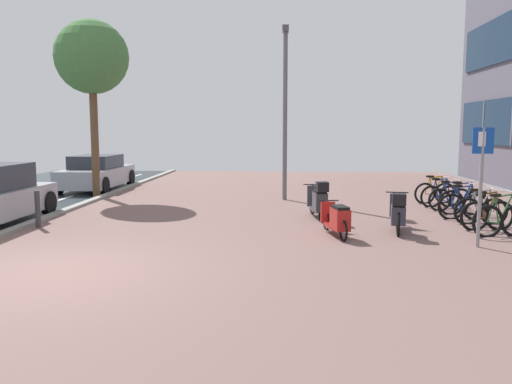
# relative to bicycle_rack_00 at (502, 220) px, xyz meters

# --- Properties ---
(ground) EXTENTS (21.00, 40.00, 0.13)m
(ground) POSITION_rel_bicycle_rack_00_xyz_m (-6.95, -3.31, -0.38)
(ground) COLOR #1F282D
(bicycle_rack_00) EXTENTS (1.38, 0.47, 1.00)m
(bicycle_rack_00) POSITION_rel_bicycle_rack_00_xyz_m (0.00, 0.00, 0.00)
(bicycle_rack_00) COLOR black
(bicycle_rack_00) RESTS_ON ground
(bicycle_rack_01) EXTENTS (1.31, 0.48, 0.97)m
(bicycle_rack_01) POSITION_rel_bicycle_rack_00_xyz_m (-0.04, 0.71, -0.01)
(bicycle_rack_01) COLOR black
(bicycle_rack_01) RESTS_ON ground
(bicycle_rack_02) EXTENTS (1.31, 0.48, 0.94)m
(bicycle_rack_02) POSITION_rel_bicycle_rack_00_xyz_m (0.08, 1.42, -0.02)
(bicycle_rack_02) COLOR black
(bicycle_rack_02) RESTS_ON ground
(bicycle_rack_03) EXTENTS (1.31, 0.48, 0.96)m
(bicycle_rack_03) POSITION_rel_bicycle_rack_00_xyz_m (-0.10, 2.13, -0.01)
(bicycle_rack_03) COLOR black
(bicycle_rack_03) RESTS_ON ground
(bicycle_rack_04) EXTENTS (1.34, 0.48, 0.97)m
(bicycle_rack_04) POSITION_rel_bicycle_rack_00_xyz_m (0.13, 2.84, -0.01)
(bicycle_rack_04) COLOR black
(bicycle_rack_04) RESTS_ON ground
(bicycle_rack_05) EXTENTS (1.26, 0.48, 0.92)m
(bicycle_rack_05) POSITION_rel_bicycle_rack_00_xyz_m (0.01, 3.55, -0.03)
(bicycle_rack_05) COLOR black
(bicycle_rack_05) RESTS_ON ground
(bicycle_rack_06) EXTENTS (1.24, 0.48, 0.93)m
(bicycle_rack_06) POSITION_rel_bicycle_rack_00_xyz_m (-0.06, 4.26, -0.02)
(bicycle_rack_06) COLOR black
(bicycle_rack_06) RESTS_ON ground
(bicycle_rack_07) EXTENTS (1.32, 0.48, 0.94)m
(bicycle_rack_07) POSITION_rel_bicycle_rack_00_xyz_m (-0.02, 4.97, -0.02)
(bicycle_rack_07) COLOR black
(bicycle_rack_07) RESTS_ON ground
(scooter_near) EXTENTS (0.66, 1.65, 0.72)m
(scooter_near) POSITION_rel_bicycle_rack_00_xyz_m (-3.54, -0.23, 0.02)
(scooter_near) COLOR black
(scooter_near) RESTS_ON ground
(scooter_mid) EXTENTS (0.59, 1.74, 1.03)m
(scooter_mid) POSITION_rel_bicycle_rack_00_xyz_m (-3.80, 1.94, 0.11)
(scooter_mid) COLOR black
(scooter_mid) RESTS_ON ground
(scooter_far) EXTENTS (0.63, 1.81, 0.95)m
(scooter_far) POSITION_rel_bicycle_rack_00_xyz_m (-2.14, 0.32, 0.08)
(scooter_far) COLOR black
(scooter_far) RESTS_ON ground
(parked_car_far) EXTENTS (1.85, 4.14, 1.30)m
(parked_car_far) POSITION_rel_bicycle_rack_00_xyz_m (-11.85, 8.09, 0.27)
(parked_car_far) COLOR #A4A4AF
(parked_car_far) RESTS_ON ground
(parking_sign) EXTENTS (0.40, 0.07, 2.33)m
(parking_sign) POSITION_rel_bicycle_rack_00_xyz_m (-0.88, -1.06, 1.10)
(parking_sign) COLOR gray
(parking_sign) RESTS_ON ground
(lamp_post) EXTENTS (0.20, 0.52, 5.50)m
(lamp_post) POSITION_rel_bicycle_rack_00_xyz_m (-4.68, 5.55, 2.72)
(lamp_post) COLOR slate
(lamp_post) RESTS_ON ground
(street_tree) EXTENTS (2.44, 2.44, 5.89)m
(street_tree) POSITION_rel_bicycle_rack_00_xyz_m (-11.11, 6.04, 4.27)
(street_tree) COLOR brown
(street_tree) RESTS_ON ground
(bollard_far) EXTENTS (0.12, 0.12, 0.87)m
(bollard_far) POSITION_rel_bicycle_rack_00_xyz_m (-10.43, 0.41, 0.08)
(bollard_far) COLOR #38383D
(bollard_far) RESTS_ON ground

